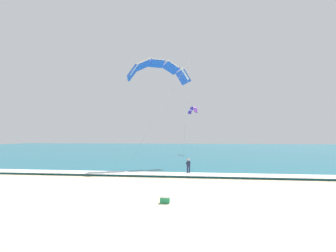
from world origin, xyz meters
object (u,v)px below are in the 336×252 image
Objects in this scene: kitesurfer at (188,166)px; cooler_box at (165,200)px; surfboard at (188,175)px; kite_primary at (158,69)px; kite_distant at (193,109)px.

kitesurfer reaches higher than cooler_box.
kitesurfer is at bearing 88.70° from cooler_box.
surfboard is 0.11× the size of kite_primary.
kite_primary reaches higher than kite_distant.
kitesurfer is 0.41× the size of kite_distant.
kite_distant is 7.16× the size of cooler_box.
kite_distant is 48.05m from cooler_box.
kite_distant is (-1.81, 33.87, 8.82)m from kitesurfer.
cooler_box is (4.28, -20.68, -12.53)m from kite_primary.
kite_primary is at bearing 101.70° from cooler_box.
surfboard is 15.45m from kite_primary.
cooler_box is (1.51, -47.07, -9.56)m from kite_distant.
kite_primary is 22.15× the size of cooler_box.
surfboard is 35.30m from kite_distant.
kite_distant is at bearing 93.06° from surfboard.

